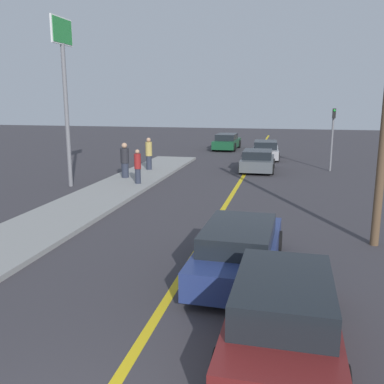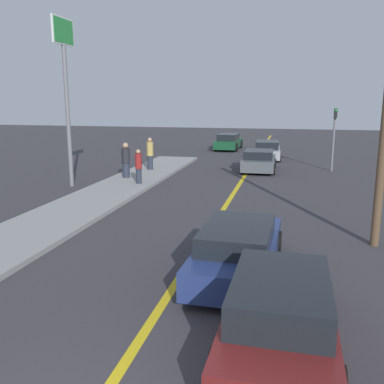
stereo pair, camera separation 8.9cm
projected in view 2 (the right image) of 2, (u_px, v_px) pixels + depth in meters
The scene contains 12 objects.
road_center_line at pixel (241, 182), 21.78m from camera, with size 0.20×60.00×0.01m.
sidewalk_left at pixel (100, 197), 18.14m from camera, with size 2.79×25.88×0.15m.
car_near_right_lane at pixel (280, 313), 7.16m from camera, with size 1.91×4.44×1.34m.
car_ahead_center at pixel (238, 249), 10.29m from camera, with size 1.99×4.64×1.27m.
car_far_distant at pixel (259, 161), 25.16m from camera, with size 2.01×3.85×1.25m.
car_parked_left_lot at pixel (267, 150), 30.32m from camera, with size 2.06×4.37×1.29m.
car_oncoming_far at pixel (229, 142), 36.04m from camera, with size 1.98×4.55×1.34m.
pedestrian_near_curb at pixel (139, 166), 20.61m from camera, with size 0.32×0.32×1.66m.
pedestrian_mid_group at pixel (126, 160), 22.19m from camera, with size 0.44×0.44×1.81m.
pedestrian_far_standing at pixel (150, 154), 24.72m from camera, with size 0.38×0.38×1.85m.
traffic_light at pixel (334, 133), 24.74m from camera, with size 0.18×0.40×3.64m.
roadside_sign at pixel (65, 66), 19.71m from camera, with size 0.20×1.79×7.78m.
Camera 2 is at (2.44, -3.39, 4.14)m, focal length 40.00 mm.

